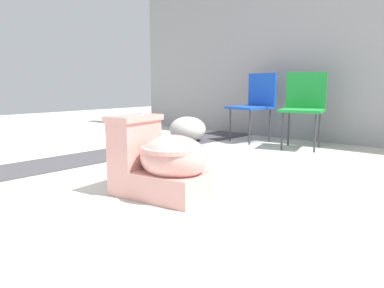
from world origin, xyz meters
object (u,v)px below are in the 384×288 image
object	(u,v)px
folding_chair_left	(256,100)
toilet	(161,162)
folding_chair_middle	(304,102)
boulder_near	(188,129)

from	to	relation	value
folding_chair_left	toilet	bearing A→B (deg)	30.73
folding_chair_left	folding_chair_middle	size ratio (longest dim) A/B	1.00
folding_chair_middle	boulder_near	xyz separation A→B (m)	(-1.24, -0.54, -0.36)
toilet	folding_chair_middle	size ratio (longest dim) A/B	0.81
toilet	boulder_near	size ratio (longest dim) A/B	1.51
toilet	boulder_near	distance (m)	2.27
folding_chair_middle	toilet	bearing A→B (deg)	-11.80
folding_chair_middle	boulder_near	bearing A→B (deg)	-81.90
toilet	folding_chair_left	bearing A→B (deg)	100.01
folding_chair_middle	boulder_near	size ratio (longest dim) A/B	1.87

